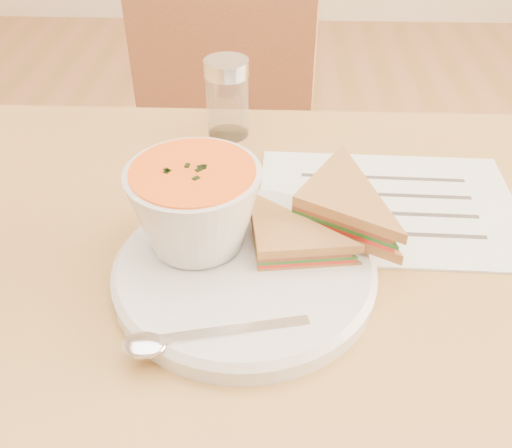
# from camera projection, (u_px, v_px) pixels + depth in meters

# --- Properties ---
(chair_far) EXTENTS (0.43, 0.43, 0.84)m
(chair_far) POSITION_uv_depth(u_px,v_px,m) (203.00, 220.00, 1.16)
(chair_far) COLOR brown
(chair_far) RESTS_ON floor
(plate) EXTENTS (0.29, 0.29, 0.02)m
(plate) POSITION_uv_depth(u_px,v_px,m) (245.00, 272.00, 0.54)
(plate) COLOR silver
(plate) RESTS_ON dining_table
(soup_bowl) EXTENTS (0.15, 0.15, 0.09)m
(soup_bowl) POSITION_uv_depth(u_px,v_px,m) (196.00, 210.00, 0.53)
(soup_bowl) COLOR silver
(soup_bowl) RESTS_ON plate
(sandwich_half_a) EXTENTS (0.11, 0.11, 0.03)m
(sandwich_half_a) POSITION_uv_depth(u_px,v_px,m) (258.00, 265.00, 0.51)
(sandwich_half_a) COLOR #B2743E
(sandwich_half_a) RESTS_ON plate
(sandwich_half_b) EXTENTS (0.15, 0.15, 0.04)m
(sandwich_half_b) POSITION_uv_depth(u_px,v_px,m) (292.00, 211.00, 0.55)
(sandwich_half_b) COLOR #B2743E
(sandwich_half_b) RESTS_ON plate
(spoon) EXTENTS (0.19, 0.08, 0.01)m
(spoon) POSITION_uv_depth(u_px,v_px,m) (211.00, 335.00, 0.46)
(spoon) COLOR silver
(spoon) RESTS_ON plate
(paper_menu) EXTENTS (0.29, 0.22, 0.00)m
(paper_menu) POSITION_uv_depth(u_px,v_px,m) (387.00, 205.00, 0.63)
(paper_menu) COLOR white
(paper_menu) RESTS_ON dining_table
(condiment_shaker) EXTENTS (0.07, 0.07, 0.10)m
(condiment_shaker) POSITION_uv_depth(u_px,v_px,m) (227.00, 98.00, 0.73)
(condiment_shaker) COLOR silver
(condiment_shaker) RESTS_ON dining_table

